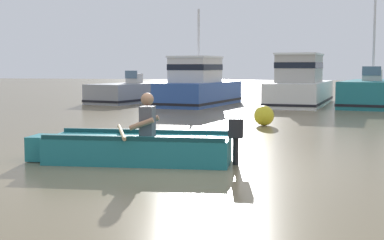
# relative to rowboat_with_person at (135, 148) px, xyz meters

# --- Properties ---
(ground_plane) EXTENTS (120.00, 120.00, 0.00)m
(ground_plane) POSITION_rel_rowboat_with_person_xyz_m (0.90, 0.06, -0.25)
(ground_plane) COLOR #7A6B4C
(rowboat_with_person) EXTENTS (3.73, 1.84, 1.19)m
(rowboat_with_person) POSITION_rel_rowboat_with_person_xyz_m (0.00, 0.00, 0.00)
(rowboat_with_person) COLOR #1E727A
(rowboat_with_person) RESTS_ON ground
(moored_boat_grey) EXTENTS (3.24, 6.58, 1.45)m
(moored_boat_grey) POSITION_rel_rowboat_with_person_xyz_m (-5.70, 15.92, 0.16)
(moored_boat_grey) COLOR gray
(moored_boat_grey) RESTS_ON ground
(moored_boat_blue) EXTENTS (2.82, 5.43, 4.04)m
(moored_boat_blue) POSITION_rel_rowboat_with_person_xyz_m (-2.35, 13.99, 0.52)
(moored_boat_blue) COLOR #2D519E
(moored_boat_blue) RESTS_ON ground
(moored_boat_white) EXTENTS (2.64, 6.76, 2.19)m
(moored_boat_white) POSITION_rel_rowboat_with_person_xyz_m (1.82, 15.33, 0.56)
(moored_boat_white) COLOR white
(moored_boat_white) RESTS_ON ground
(moored_boat_teal) EXTENTS (3.03, 5.73, 4.68)m
(moored_boat_teal) POSITION_rel_rowboat_with_person_xyz_m (4.77, 15.13, 0.27)
(moored_boat_teal) COLOR #1E727A
(moored_boat_teal) RESTS_ON ground
(mooring_buoy) EXTENTS (0.56, 0.56, 0.56)m
(mooring_buoy) POSITION_rel_rowboat_with_person_xyz_m (1.39, 6.46, 0.03)
(mooring_buoy) COLOR yellow
(mooring_buoy) RESTS_ON ground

